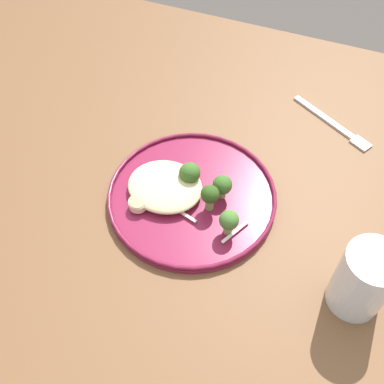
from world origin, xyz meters
name	(u,v)px	position (x,y,z in m)	size (l,w,h in m)	color
ground	(199,333)	(0.00, 0.00, 0.00)	(6.00, 6.00, 0.00)	#47423D
wooden_dining_table	(202,209)	(0.00, 0.00, 0.66)	(1.40, 1.00, 0.74)	brown
dinner_plate	(192,196)	(0.01, 0.04, 0.75)	(0.29, 0.29, 0.02)	maroon
noodle_bed	(165,186)	(0.05, 0.05, 0.76)	(0.13, 0.11, 0.03)	beige
seared_scallop_half_hidden	(164,188)	(0.05, 0.05, 0.76)	(0.03, 0.03, 0.01)	#DBB77A
seared_scallop_left_edge	(164,201)	(0.04, 0.08, 0.76)	(0.03, 0.03, 0.02)	#E5C689
seared_scallop_tiny_bay	(184,185)	(0.02, 0.03, 0.76)	(0.02, 0.02, 0.01)	beige
seared_scallop_right_edge	(150,182)	(0.08, 0.05, 0.76)	(0.02, 0.02, 0.02)	beige
seared_scallop_large_seared	(156,171)	(0.08, 0.02, 0.76)	(0.03, 0.03, 0.01)	#E5C689
seared_scallop_center_golden	(138,204)	(0.08, 0.10, 0.76)	(0.03, 0.03, 0.01)	beige
broccoli_floret_tall_stalk	(222,186)	(-0.04, 0.02, 0.78)	(0.03, 0.03, 0.05)	#89A356
broccoli_floret_small_sprig	(229,221)	(-0.08, 0.09, 0.78)	(0.03, 0.03, 0.05)	#89A356
broccoli_floret_right_tilted	(190,173)	(0.02, 0.02, 0.78)	(0.04, 0.04, 0.05)	#7A994C
broccoli_floret_center_pile	(210,196)	(-0.03, 0.05, 0.78)	(0.03, 0.03, 0.05)	#7A994C
onion_sliver_curled_piece	(235,232)	(-0.09, 0.09, 0.75)	(0.06, 0.01, 0.00)	silver
onion_sliver_pale_crescent	(185,215)	(0.00, 0.09, 0.75)	(0.04, 0.01, 0.00)	silver
water_glass	(362,283)	(-0.28, 0.12, 0.79)	(0.08, 0.08, 0.12)	silver
dinner_fork	(333,124)	(-0.19, -0.23, 0.74)	(0.17, 0.11, 0.00)	silver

